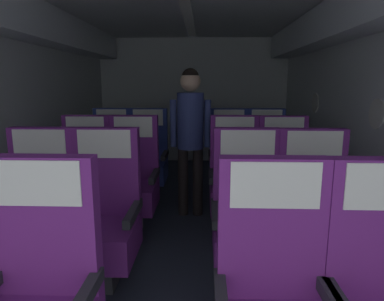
% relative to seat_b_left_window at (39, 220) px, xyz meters
% --- Properties ---
extents(ground, '(3.64, 6.95, 0.02)m').
position_rel_seat_b_left_window_xyz_m(ground, '(0.96, 0.74, -0.48)').
color(ground, '#2D3342').
extents(fuselage_shell, '(3.52, 6.60, 2.28)m').
position_rel_seat_b_left_window_xyz_m(fuselage_shell, '(0.96, 1.01, 1.16)').
color(fuselage_shell, silver).
rests_on(fuselage_shell, ground).
extents(seat_b_left_window, '(0.50, 0.52, 1.12)m').
position_rel_seat_b_left_window_xyz_m(seat_b_left_window, '(0.00, 0.00, 0.00)').
color(seat_b_left_window, '#38383D').
rests_on(seat_b_left_window, ground).
extents(seat_b_left_aisle, '(0.50, 0.52, 1.12)m').
position_rel_seat_b_left_window_xyz_m(seat_b_left_aisle, '(0.46, 0.00, 0.00)').
color(seat_b_left_aisle, '#38383D').
rests_on(seat_b_left_aisle, ground).
extents(seat_b_right_aisle, '(0.50, 0.52, 1.12)m').
position_rel_seat_b_left_window_xyz_m(seat_b_right_aisle, '(1.92, -0.00, 0.00)').
color(seat_b_right_aisle, '#38383D').
rests_on(seat_b_right_aisle, ground).
extents(seat_b_right_window, '(0.50, 0.52, 1.12)m').
position_rel_seat_b_left_window_xyz_m(seat_b_right_window, '(1.47, 0.02, 0.00)').
color(seat_b_right_window, '#38383D').
rests_on(seat_b_right_window, ground).
extents(seat_c_left_window, '(0.50, 0.52, 1.12)m').
position_rel_seat_b_left_window_xyz_m(seat_c_left_window, '(-0.00, 0.95, 0.00)').
color(seat_c_left_window, '#38383D').
rests_on(seat_c_left_window, ground).
extents(seat_c_left_aisle, '(0.50, 0.52, 1.12)m').
position_rel_seat_b_left_window_xyz_m(seat_c_left_aisle, '(0.47, 0.95, 0.00)').
color(seat_c_left_aisle, '#38383D').
rests_on(seat_c_left_aisle, ground).
extents(seat_c_right_aisle, '(0.50, 0.52, 1.12)m').
position_rel_seat_b_left_window_xyz_m(seat_c_right_aisle, '(1.93, 0.96, 0.00)').
color(seat_c_right_aisle, '#38383D').
rests_on(seat_c_right_aisle, ground).
extents(seat_c_right_window, '(0.50, 0.52, 1.12)m').
position_rel_seat_b_left_window_xyz_m(seat_c_right_window, '(1.46, 0.97, 0.00)').
color(seat_c_right_window, '#38383D').
rests_on(seat_c_right_window, ground).
extents(seat_d_left_window, '(0.50, 0.52, 1.12)m').
position_rel_seat_b_left_window_xyz_m(seat_d_left_window, '(-0.01, 1.90, 0.00)').
color(seat_d_left_window, '#38383D').
rests_on(seat_d_left_window, ground).
extents(seat_d_left_aisle, '(0.50, 0.52, 1.12)m').
position_rel_seat_b_left_window_xyz_m(seat_d_left_aisle, '(0.46, 1.90, 0.00)').
color(seat_d_left_aisle, '#38383D').
rests_on(seat_d_left_aisle, ground).
extents(seat_d_right_aisle, '(0.50, 0.52, 1.12)m').
position_rel_seat_b_left_window_xyz_m(seat_d_right_aisle, '(1.94, 1.92, 0.00)').
color(seat_d_right_aisle, '#38383D').
rests_on(seat_d_right_aisle, ground).
extents(seat_d_right_window, '(0.50, 0.52, 1.12)m').
position_rel_seat_b_left_window_xyz_m(seat_d_right_window, '(1.47, 1.90, 0.00)').
color(seat_d_right_window, '#38383D').
rests_on(seat_d_right_window, ground).
extents(flight_attendant, '(0.43, 0.28, 1.58)m').
position_rel_seat_b_left_window_xyz_m(flight_attendant, '(1.02, 1.33, 0.50)').
color(flight_attendant, black).
rests_on(flight_attendant, ground).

